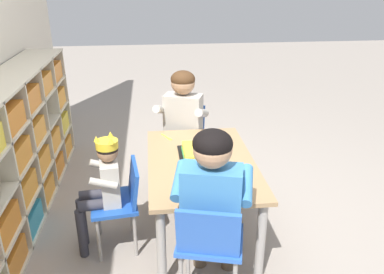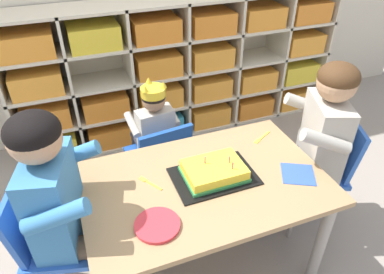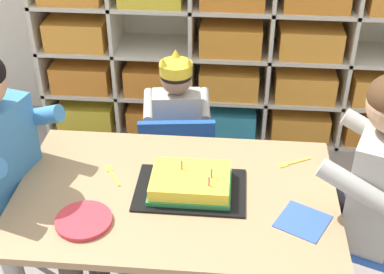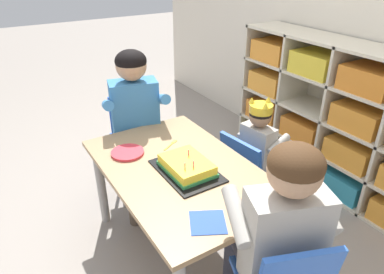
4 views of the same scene
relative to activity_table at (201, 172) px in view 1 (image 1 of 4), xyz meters
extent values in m
plane|color=gray|center=(0.00, 0.00, -0.50)|extent=(16.00, 16.00, 0.00)
cube|color=beige|center=(0.36, 1.32, 0.03)|extent=(0.02, 0.34, 1.05)
cube|color=beige|center=(0.78, 1.32, 0.03)|extent=(0.02, 0.34, 1.05)
cube|color=beige|center=(1.20, 1.32, 0.03)|extent=(0.02, 0.34, 1.05)
cube|color=beige|center=(1.62, 1.32, 0.03)|extent=(0.02, 0.34, 1.05)
cube|color=beige|center=(0.36, 1.32, -0.49)|extent=(2.54, 0.34, 0.02)
cube|color=beige|center=(0.36, 1.32, -0.23)|extent=(2.54, 0.34, 0.02)
cube|color=beige|center=(0.36, 1.32, 0.03)|extent=(2.54, 0.34, 0.02)
cube|color=beige|center=(0.36, 1.32, 0.29)|extent=(2.54, 0.34, 0.02)
cube|color=teal|center=(0.15, 1.30, -0.40)|extent=(0.33, 0.27, 0.16)
cube|color=orange|center=(0.57, 1.30, -0.40)|extent=(0.33, 0.27, 0.16)
cube|color=orange|center=(0.99, 1.30, -0.40)|extent=(0.33, 0.27, 0.16)
cube|color=orange|center=(1.41, 1.30, -0.40)|extent=(0.33, 0.27, 0.16)
cube|color=orange|center=(0.15, 1.30, -0.14)|extent=(0.33, 0.27, 0.16)
cube|color=orange|center=(0.57, 1.30, -0.14)|extent=(0.33, 0.27, 0.16)
cube|color=orange|center=(0.99, 1.30, -0.14)|extent=(0.33, 0.27, 0.16)
cube|color=yellow|center=(1.41, 1.30, -0.14)|extent=(0.33, 0.27, 0.16)
cube|color=orange|center=(0.15, 1.30, 0.12)|extent=(0.33, 0.27, 0.16)
cube|color=orange|center=(0.57, 1.30, 0.12)|extent=(0.33, 0.27, 0.16)
cube|color=orange|center=(1.41, 1.30, 0.12)|extent=(0.33, 0.27, 0.16)
cube|color=orange|center=(0.57, 1.30, 0.37)|extent=(0.33, 0.27, 0.16)
cube|color=orange|center=(0.99, 1.30, 0.37)|extent=(0.33, 0.27, 0.16)
cube|color=orange|center=(1.41, 1.30, 0.37)|extent=(0.33, 0.27, 0.16)
cube|color=#A37F56|center=(0.00, 0.00, 0.07)|extent=(1.10, 0.70, 0.03)
cylinder|color=#9E9993|center=(-0.49, -0.29, -0.22)|extent=(0.05, 0.05, 0.56)
cylinder|color=#9E9993|center=(0.49, -0.29, -0.22)|extent=(0.05, 0.05, 0.56)
cylinder|color=#9E9993|center=(-0.49, 0.29, -0.22)|extent=(0.05, 0.05, 0.56)
cylinder|color=#9E9993|center=(0.49, 0.29, -0.22)|extent=(0.05, 0.05, 0.56)
cube|color=#1E4CA8|center=(-0.06, 0.58, -0.16)|extent=(0.38, 0.33, 0.03)
cube|color=#1E4CA8|center=(-0.05, 0.45, -0.02)|extent=(0.32, 0.09, 0.25)
cylinder|color=gray|center=(0.07, 0.72, -0.34)|extent=(0.02, 0.02, 0.33)
cylinder|color=gray|center=(-0.22, 0.68, -0.34)|extent=(0.02, 0.02, 0.33)
cylinder|color=gray|center=(0.09, 0.49, -0.34)|extent=(0.02, 0.02, 0.33)
cylinder|color=gray|center=(-0.19, 0.45, -0.34)|extent=(0.02, 0.02, 0.33)
cube|color=#B2ADA3|center=(-0.06, 0.59, -0.01)|extent=(0.22, 0.14, 0.29)
sphere|color=#997051|center=(-0.06, 0.59, 0.21)|extent=(0.13, 0.13, 0.13)
ellipsoid|color=black|center=(-0.06, 0.59, 0.23)|extent=(0.14, 0.14, 0.10)
cylinder|color=yellow|center=(-0.06, 0.59, 0.26)|extent=(0.14, 0.14, 0.05)
cone|color=yellow|center=(-0.07, 0.65, 0.30)|extent=(0.04, 0.04, 0.04)
cone|color=yellow|center=(-0.01, 0.57, 0.30)|extent=(0.04, 0.04, 0.04)
cone|color=yellow|center=(-0.11, 0.56, 0.30)|extent=(0.04, 0.04, 0.04)
cylinder|color=#33333D|center=(-0.01, 0.71, -0.12)|extent=(0.09, 0.22, 0.07)
cylinder|color=#33333D|center=(-0.14, 0.69, -0.12)|extent=(0.09, 0.22, 0.07)
cylinder|color=#33333D|center=(-0.02, 0.81, -0.33)|extent=(0.06, 0.06, 0.35)
cylinder|color=#33333D|center=(-0.15, 0.80, -0.33)|extent=(0.06, 0.06, 0.35)
cylinder|color=#B2ADA3|center=(0.06, 0.65, 0.06)|extent=(0.06, 0.18, 0.10)
cylinder|color=#B2ADA3|center=(-0.19, 0.62, 0.06)|extent=(0.06, 0.18, 0.10)
cube|color=blue|center=(-0.64, 0.03, -0.06)|extent=(0.38, 0.40, 0.03)
cube|color=blue|center=(-0.77, 0.07, 0.08)|extent=(0.14, 0.32, 0.27)
cylinder|color=gray|center=(-0.55, -0.13, -0.29)|extent=(0.02, 0.02, 0.42)
cylinder|color=gray|center=(-0.48, 0.14, -0.29)|extent=(0.02, 0.02, 0.42)
cube|color=#3D7FBC|center=(-0.64, 0.03, 0.15)|extent=(0.23, 0.33, 0.42)
sphere|color=tan|center=(-0.64, 0.03, 0.46)|extent=(0.19, 0.19, 0.19)
ellipsoid|color=black|center=(-0.64, 0.03, 0.49)|extent=(0.19, 0.19, 0.14)
cylinder|color=brown|center=(-0.51, -0.09, -0.03)|extent=(0.32, 0.17, 0.10)
cylinder|color=brown|center=(-0.47, 0.08, -0.03)|extent=(0.32, 0.17, 0.10)
cylinder|color=brown|center=(-0.37, -0.13, -0.28)|extent=(0.08, 0.08, 0.44)
cylinder|color=brown|center=(-0.32, 0.04, -0.28)|extent=(0.08, 0.08, 0.44)
cylinder|color=#3D7FBC|center=(-0.62, -0.15, 0.25)|extent=(0.26, 0.12, 0.14)
cylinder|color=#3D7FBC|center=(-0.53, 0.18, 0.25)|extent=(0.26, 0.12, 0.14)
cube|color=blue|center=(0.69, 0.06, -0.09)|extent=(0.38, 0.40, 0.03)
cube|color=blue|center=(0.81, 0.01, 0.06)|extent=(0.17, 0.30, 0.29)
cylinder|color=gray|center=(0.63, 0.22, -0.30)|extent=(0.02, 0.02, 0.39)
cylinder|color=gray|center=(0.53, -0.03, -0.30)|extent=(0.02, 0.02, 0.39)
cylinder|color=gray|center=(0.84, 0.14, -0.30)|extent=(0.02, 0.02, 0.39)
cylinder|color=gray|center=(0.74, -0.11, -0.30)|extent=(0.02, 0.02, 0.39)
cube|color=#B2ADA3|center=(0.69, 0.06, 0.12)|extent=(0.26, 0.34, 0.42)
sphere|color=tan|center=(0.69, 0.06, 0.43)|extent=(0.19, 0.19, 0.19)
ellipsoid|color=#472D19|center=(0.69, 0.06, 0.46)|extent=(0.19, 0.19, 0.14)
cylinder|color=#33333D|center=(0.58, 0.19, -0.06)|extent=(0.32, 0.20, 0.10)
cylinder|color=#33333D|center=(0.51, 0.03, -0.06)|extent=(0.32, 0.20, 0.10)
cylinder|color=#33333D|center=(0.44, 0.25, -0.29)|extent=(0.08, 0.08, 0.41)
cylinder|color=#33333D|center=(0.37, 0.08, -0.29)|extent=(0.08, 0.08, 0.41)
cylinder|color=#B2ADA3|center=(0.69, 0.24, 0.22)|extent=(0.25, 0.15, 0.14)
cylinder|color=#B2ADA3|center=(0.57, -0.08, 0.22)|extent=(0.25, 0.15, 0.14)
cube|color=black|center=(0.05, 0.01, 0.09)|extent=(0.38, 0.26, 0.01)
cube|color=yellow|center=(0.05, 0.01, 0.12)|extent=(0.27, 0.20, 0.06)
cube|color=#338E4C|center=(0.05, 0.01, 0.10)|extent=(0.28, 0.21, 0.02)
cylinder|color=#E54C66|center=(0.02, 0.04, 0.17)|extent=(0.01, 0.01, 0.04)
cylinder|color=#E54C66|center=(0.12, 0.01, 0.17)|extent=(0.01, 0.01, 0.04)
cylinder|color=#E54C66|center=(0.12, -0.04, 0.17)|extent=(0.01, 0.01, 0.04)
cylinder|color=#DB333D|center=(-0.28, -0.17, 0.09)|extent=(0.18, 0.18, 0.01)
cube|color=#3356B7|center=(0.42, -0.11, 0.09)|extent=(0.20, 0.20, 0.00)
cube|color=yellow|center=(-0.22, 0.06, 0.09)|extent=(0.06, 0.09, 0.00)
cube|color=yellow|center=(-0.26, 0.11, 0.09)|extent=(0.04, 0.04, 0.00)
cube|color=yellow|center=(0.44, 0.22, 0.09)|extent=(0.10, 0.06, 0.00)
cube|color=yellow|center=(0.37, 0.19, 0.09)|extent=(0.04, 0.03, 0.00)
camera|label=1|loc=(-2.27, 0.31, 1.23)|focal=36.05mm
camera|label=2|loc=(-0.48, -1.10, 1.17)|focal=33.11mm
camera|label=3|loc=(0.18, -1.41, 1.26)|focal=50.09mm
camera|label=4|loc=(1.34, -0.76, 1.09)|focal=32.89mm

